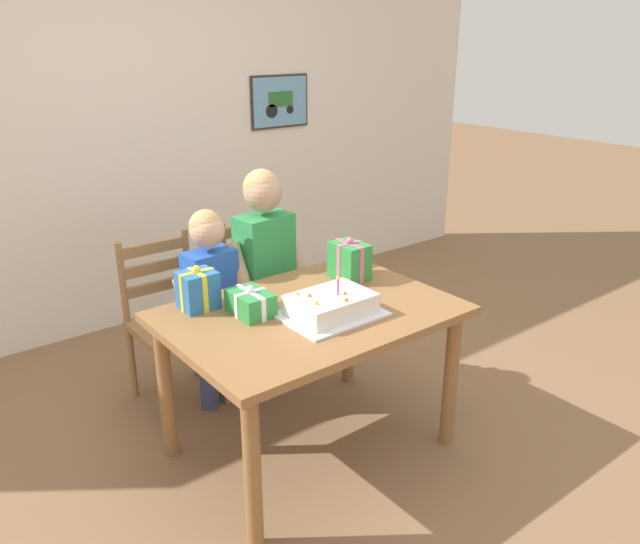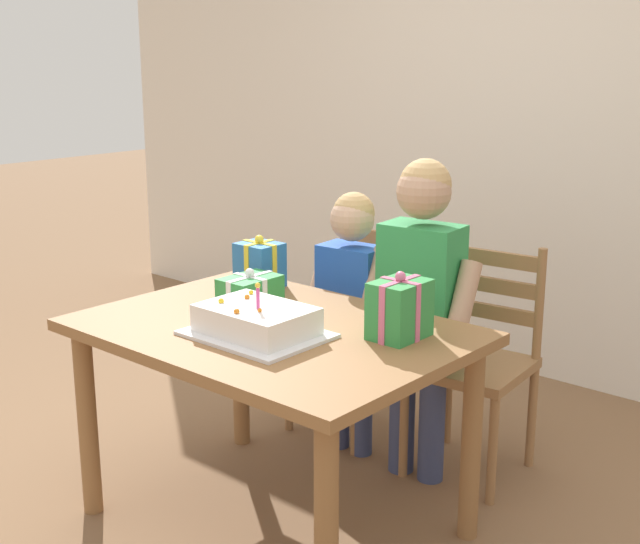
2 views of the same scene
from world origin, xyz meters
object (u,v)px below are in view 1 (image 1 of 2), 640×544
object	(u,v)px
birthday_cake	(331,306)
chair_left	(171,321)
gift_box_corner_small	(251,303)
gift_box_red_large	(349,261)
dining_table	(310,330)
gift_box_beside_cake	(198,290)
chair_right	(266,294)
child_younger	(211,291)
child_older	(265,260)

from	to	relation	value
birthday_cake	chair_left	size ratio (longest dim) A/B	0.48
birthday_cake	gift_box_corner_small	size ratio (longest dim) A/B	2.01
gift_box_red_large	chair_left	distance (m)	1.04
gift_box_red_large	gift_box_corner_small	world-z (taller)	gift_box_red_large
dining_table	birthday_cake	bearing A→B (deg)	-72.77
gift_box_red_large	gift_box_beside_cake	xyz separation A→B (m)	(-0.79, 0.15, -0.01)
birthday_cake	chair_right	distance (m)	1.05
gift_box_corner_small	chair_left	xyz separation A→B (m)	(-0.07, 0.72, -0.34)
gift_box_beside_cake	chair_left	distance (m)	0.64
gift_box_corner_small	child_younger	bearing A→B (deg)	82.04
dining_table	child_older	world-z (taller)	child_older
gift_box_red_large	chair_left	size ratio (longest dim) A/B	0.25
dining_table	gift_box_red_large	bearing A→B (deg)	25.28
birthday_cake	gift_box_corner_small	bearing A→B (deg)	138.83
gift_box_beside_cake	child_younger	bearing A→B (deg)	53.47
child_younger	child_older	bearing A→B (deg)	-0.06
dining_table	gift_box_corner_small	size ratio (longest dim) A/B	5.94
gift_box_beside_cake	birthday_cake	bearing A→B (deg)	-46.15
chair_right	child_older	world-z (taller)	child_older
chair_left	birthday_cake	bearing A→B (deg)	-70.08
gift_box_red_large	child_younger	world-z (taller)	child_younger
chair_left	chair_right	bearing A→B (deg)	-0.02
gift_box_beside_cake	child_younger	size ratio (longest dim) A/B	0.19
gift_box_beside_cake	gift_box_corner_small	size ratio (longest dim) A/B	0.97
gift_box_corner_small	chair_left	bearing A→B (deg)	95.89
chair_left	child_younger	xyz separation A→B (m)	(0.14, -0.21, 0.21)
birthday_cake	gift_box_beside_cake	xyz separation A→B (m)	(-0.43, 0.44, 0.04)
chair_right	gift_box_beside_cake	bearing A→B (deg)	-143.78
gift_box_beside_cake	chair_right	xyz separation A→B (m)	(0.70, 0.51, -0.37)
birthday_cake	chair_left	xyz separation A→B (m)	(-0.35, 0.95, -0.33)
gift_box_corner_small	chair_right	bearing A→B (deg)	52.72
gift_box_red_large	gift_box_beside_cake	size ratio (longest dim) A/B	1.07
birthday_cake	child_older	distance (m)	0.76
dining_table	birthday_cake	world-z (taller)	birthday_cake
chair_right	child_younger	distance (m)	0.56
child_older	gift_box_red_large	bearing A→B (deg)	-63.52
gift_box_red_large	gift_box_beside_cake	world-z (taller)	gift_box_red_large
birthday_cake	child_younger	xyz separation A→B (m)	(-0.20, 0.75, -0.12)
dining_table	gift_box_red_large	distance (m)	0.48
gift_box_red_large	chair_right	bearing A→B (deg)	97.64
chair_right	gift_box_red_large	bearing A→B (deg)	-82.36
gift_box_red_large	gift_box_corner_small	bearing A→B (deg)	-174.65
gift_box_beside_cake	gift_box_corner_small	distance (m)	0.26
dining_table	child_younger	world-z (taller)	child_younger
chair_right	child_younger	size ratio (longest dim) A/B	0.82
child_older	birthday_cake	bearing A→B (deg)	-100.54
birthday_cake	child_older	xyz separation A→B (m)	(0.14, 0.74, -0.02)
gift_box_red_large	gift_box_corner_small	xyz separation A→B (m)	(-0.63, -0.06, -0.04)
gift_box_beside_cake	gift_box_corner_small	bearing A→B (deg)	-53.19
chair_right	chair_left	bearing A→B (deg)	179.98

